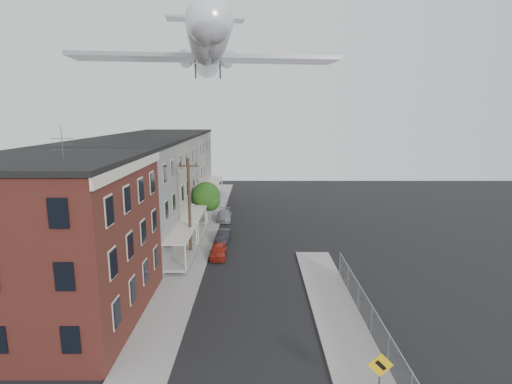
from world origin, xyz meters
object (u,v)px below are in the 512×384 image
at_px(street_tree, 207,197).
at_px(car_mid, 223,236).
at_px(airplane, 207,50).
at_px(car_near, 218,251).
at_px(utility_pole, 189,207).
at_px(warning_sign, 380,373).
at_px(car_far, 224,216).

distance_m(street_tree, car_mid, 6.55).
bearing_deg(airplane, car_near, -78.13).
bearing_deg(utility_pole, car_mid, 60.12).
xyz_separation_m(warning_sign, airplane, (-10.00, 25.06, 16.89)).
xyz_separation_m(street_tree, car_near, (2.15, -9.94, -2.85)).
relative_size(utility_pole, car_far, 2.19).
bearing_deg(car_far, car_near, -89.84).
height_order(car_mid, car_far, car_far).
relative_size(warning_sign, car_near, 0.79).
relative_size(car_far, airplane, 0.15).
bearing_deg(street_tree, utility_pole, -91.89).
bearing_deg(airplane, street_tree, 102.68).
relative_size(warning_sign, car_far, 0.68).
distance_m(street_tree, car_near, 10.56).
xyz_separation_m(car_near, airplane, (-1.27, 6.05, 18.17)).
bearing_deg(utility_pole, street_tree, 88.11).
bearing_deg(street_tree, airplane, -77.32).
xyz_separation_m(utility_pole, street_tree, (0.33, 9.92, -1.22)).
xyz_separation_m(warning_sign, utility_pole, (-11.20, 19.03, 2.79)).
xyz_separation_m(street_tree, car_mid, (2.25, -5.44, -2.87)).
bearing_deg(car_far, warning_sign, -75.80).
xyz_separation_m(street_tree, car_far, (1.67, 2.77, -2.85)).
bearing_deg(car_near, airplane, 100.59).
bearing_deg(warning_sign, airplane, 111.75).
distance_m(utility_pole, street_tree, 10.00).
xyz_separation_m(warning_sign, car_mid, (-8.62, 23.51, -1.31)).
distance_m(car_near, car_far, 12.72).
relative_size(car_near, car_mid, 1.01).
distance_m(car_far, airplane, 19.37).
distance_m(car_near, airplane, 19.19).
distance_m(warning_sign, car_far, 33.05).
bearing_deg(car_mid, warning_sign, -67.06).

